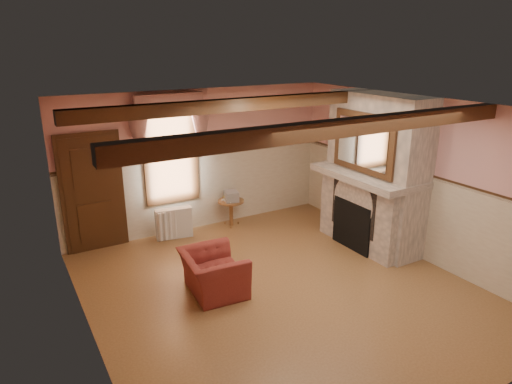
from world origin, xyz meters
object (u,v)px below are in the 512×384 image
oil_lamp (353,159)px  mantel_clock (340,157)px  side_table (231,213)px  bowl (366,169)px  armchair (213,273)px  radiator (174,223)px

oil_lamp → mantel_clock: bearing=90.0°
oil_lamp → side_table: bearing=135.6°
side_table → bowl: bearing=-49.8°
bowl → side_table: bearing=130.2°
side_table → mantel_clock: bearing=-37.1°
armchair → mantel_clock: bearing=-68.6°
armchair → radiator: armchair is taller
side_table → radiator: radiator is taller
armchair → oil_lamp: 3.45m
oil_lamp → bowl: bearing=-90.0°
side_table → mantel_clock: (1.71, -1.30, 1.25)m
armchair → side_table: bearing=-28.4°
side_table → oil_lamp: (1.71, -1.67, 1.29)m
side_table → bowl: (1.71, -2.02, 1.19)m
armchair → oil_lamp: (3.17, 0.57, 1.24)m
radiator → oil_lamp: (2.96, -1.67, 1.26)m
armchair → radiator: (0.21, 2.24, -0.02)m
armchair → oil_lamp: size_ratio=3.53×
mantel_clock → bowl: bearing=-90.0°
mantel_clock → side_table: bearing=142.9°
bowl → radiator: bearing=145.6°
armchair → mantel_clock: 3.52m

